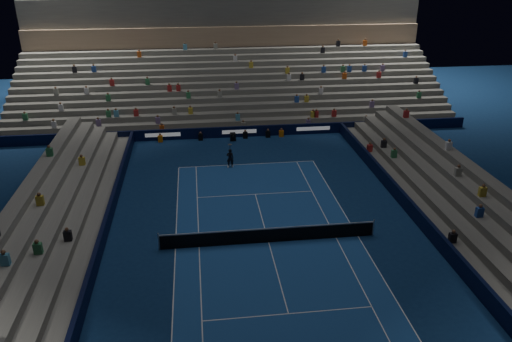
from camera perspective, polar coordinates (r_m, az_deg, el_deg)
name	(u,v)px	position (r m, az deg, el deg)	size (l,w,h in m)	color
ground	(269,242)	(29.72, 1.46, -8.21)	(90.00, 90.00, 0.00)	#0D2650
court_surface	(269,242)	(29.72, 1.46, -8.20)	(10.97, 23.77, 0.01)	navy
sponsor_barrier_far	(239,132)	(46.15, -1.95, 4.55)	(44.00, 0.25, 1.00)	black
sponsor_barrier_east	(425,225)	(32.21, 18.89, -5.87)	(0.25, 37.00, 1.00)	black
sponsor_barrier_west	(100,246)	(29.77, -17.53, -8.27)	(0.25, 37.00, 1.00)	black
grandstand_main	(231,78)	(54.35, -2.94, 10.69)	(44.00, 15.20, 11.20)	slate
grandstand_east	(480,215)	(33.63, 24.34, -4.67)	(5.00, 37.00, 2.50)	#60605B
grandstand_west	(35,244)	(30.43, -24.10, -7.70)	(5.00, 37.00, 2.50)	gray
tennis_net	(269,235)	(29.46, 1.47, -7.38)	(12.90, 0.10, 1.10)	#B2B2B7
tennis_player	(230,158)	(39.43, -3.00, 1.50)	(0.57, 0.37, 1.55)	black
broadcast_camera	(233,137)	(45.33, -2.68, 3.96)	(0.50, 0.96, 0.66)	black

